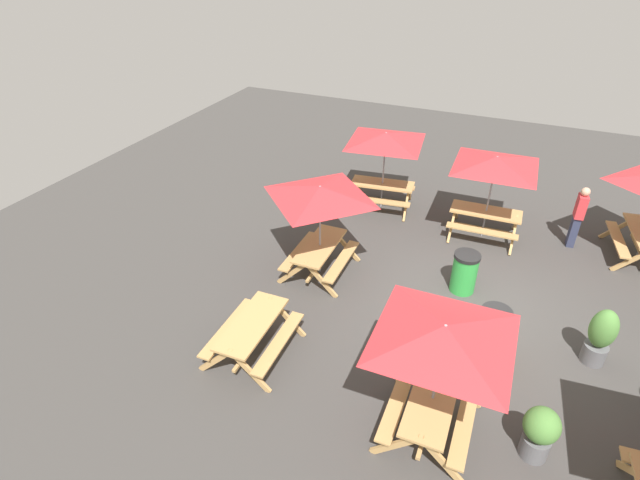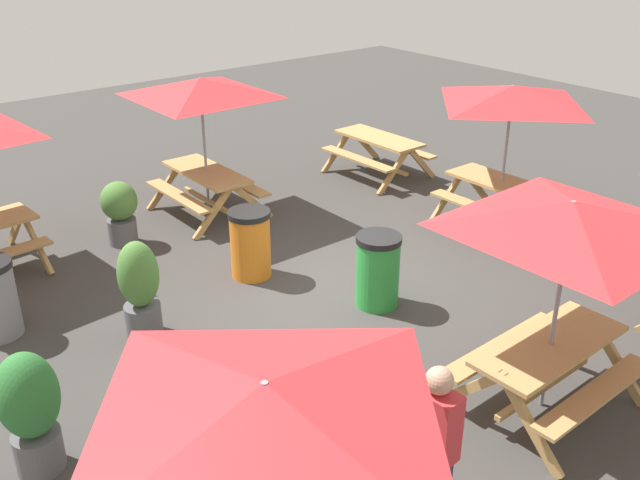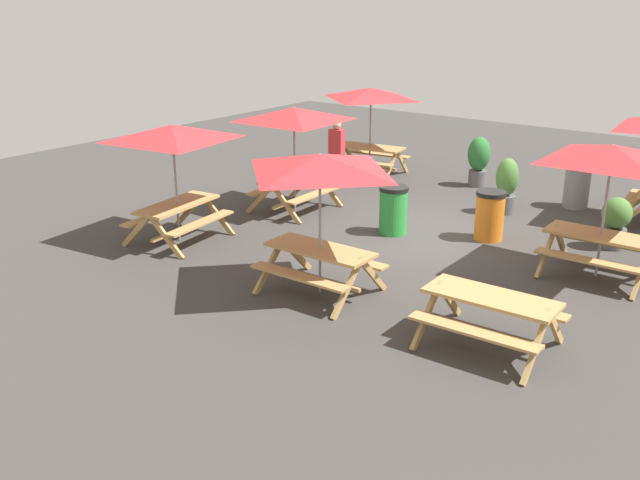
{
  "view_description": "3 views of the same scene",
  "coord_description": "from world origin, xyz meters",
  "px_view_note": "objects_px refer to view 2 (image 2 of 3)",
  "views": [
    {
      "loc": [
        0.42,
        -9.06,
        7.16
      ],
      "look_at": [
        -3.49,
        -0.05,
        0.9
      ],
      "focal_mm": 28.0,
      "sensor_mm": 36.0,
      "label": 1
    },
    {
      "loc": [
        5.44,
        6.48,
        4.74
      ],
      "look_at": [
        0.34,
        0.09,
        0.9
      ],
      "focal_mm": 40.0,
      "sensor_mm": 36.0,
      "label": 2
    },
    {
      "loc": [
        -12.04,
        -6.54,
        4.65
      ],
      "look_at": [
        -3.49,
        -0.05,
        0.9
      ],
      "focal_mm": 40.0,
      "sensor_mm": 36.0,
      "label": 3
    }
  ],
  "objects_px": {
    "picnic_table_2": "(201,98)",
    "trash_bin_orange": "(250,243)",
    "picnic_table_5": "(266,426)",
    "picnic_table_4": "(379,147)",
    "trash_bin_green": "(378,270)",
    "potted_plant_1": "(30,408)",
    "picnic_table_3": "(569,232)",
    "person_standing": "(433,452)",
    "picnic_table_0": "(511,106)",
    "potted_plant_2": "(120,210)",
    "potted_plant_0": "(140,287)"
  },
  "relations": [
    {
      "from": "picnic_table_3",
      "to": "trash_bin_green",
      "type": "height_order",
      "value": "picnic_table_3"
    },
    {
      "from": "potted_plant_1",
      "to": "person_standing",
      "type": "height_order",
      "value": "person_standing"
    },
    {
      "from": "trash_bin_green",
      "to": "person_standing",
      "type": "relative_size",
      "value": 0.59
    },
    {
      "from": "trash_bin_green",
      "to": "picnic_table_4",
      "type": "bearing_deg",
      "value": -133.0
    },
    {
      "from": "picnic_table_0",
      "to": "picnic_table_4",
      "type": "height_order",
      "value": "picnic_table_0"
    },
    {
      "from": "picnic_table_2",
      "to": "picnic_table_3",
      "type": "distance_m",
      "value": 6.64
    },
    {
      "from": "potted_plant_2",
      "to": "trash_bin_green",
      "type": "bearing_deg",
      "value": 115.09
    },
    {
      "from": "trash_bin_orange",
      "to": "person_standing",
      "type": "distance_m",
      "value": 4.99
    },
    {
      "from": "picnic_table_0",
      "to": "picnic_table_2",
      "type": "height_order",
      "value": "same"
    },
    {
      "from": "picnic_table_0",
      "to": "picnic_table_3",
      "type": "relative_size",
      "value": 0.83
    },
    {
      "from": "trash_bin_green",
      "to": "potted_plant_1",
      "type": "height_order",
      "value": "potted_plant_1"
    },
    {
      "from": "potted_plant_2",
      "to": "potted_plant_0",
      "type": "bearing_deg",
      "value": 70.6
    },
    {
      "from": "picnic_table_0",
      "to": "potted_plant_1",
      "type": "height_order",
      "value": "picnic_table_0"
    },
    {
      "from": "picnic_table_4",
      "to": "potted_plant_0",
      "type": "xyz_separation_m",
      "value": [
        6.09,
        2.4,
        0.08
      ]
    },
    {
      "from": "potted_plant_0",
      "to": "potted_plant_1",
      "type": "bearing_deg",
      "value": 40.32
    },
    {
      "from": "trash_bin_orange",
      "to": "picnic_table_0",
      "type": "bearing_deg",
      "value": 165.52
    },
    {
      "from": "picnic_table_0",
      "to": "person_standing",
      "type": "height_order",
      "value": "picnic_table_0"
    },
    {
      "from": "potted_plant_2",
      "to": "picnic_table_0",
      "type": "bearing_deg",
      "value": 147.88
    },
    {
      "from": "potted_plant_2",
      "to": "person_standing",
      "type": "distance_m",
      "value": 6.91
    },
    {
      "from": "picnic_table_3",
      "to": "trash_bin_orange",
      "type": "height_order",
      "value": "picnic_table_3"
    },
    {
      "from": "picnic_table_3",
      "to": "picnic_table_2",
      "type": "bearing_deg",
      "value": -90.87
    },
    {
      "from": "trash_bin_green",
      "to": "picnic_table_5",
      "type": "bearing_deg",
      "value": 39.0
    },
    {
      "from": "picnic_table_3",
      "to": "picnic_table_5",
      "type": "relative_size",
      "value": 1.21
    },
    {
      "from": "picnic_table_3",
      "to": "potted_plant_1",
      "type": "xyz_separation_m",
      "value": [
        4.41,
        -2.34,
        -1.31
      ]
    },
    {
      "from": "picnic_table_5",
      "to": "picnic_table_4",
      "type": "bearing_deg",
      "value": 125.54
    },
    {
      "from": "picnic_table_4",
      "to": "picnic_table_5",
      "type": "relative_size",
      "value": 0.78
    },
    {
      "from": "picnic_table_2",
      "to": "potted_plant_2",
      "type": "distance_m",
      "value": 2.19
    },
    {
      "from": "picnic_table_4",
      "to": "trash_bin_green",
      "type": "distance_m",
      "value": 4.97
    },
    {
      "from": "picnic_table_2",
      "to": "trash_bin_orange",
      "type": "height_order",
      "value": "picnic_table_2"
    },
    {
      "from": "trash_bin_orange",
      "to": "potted_plant_2",
      "type": "height_order",
      "value": "potted_plant_2"
    },
    {
      "from": "trash_bin_orange",
      "to": "potted_plant_0",
      "type": "distance_m",
      "value": 1.94
    },
    {
      "from": "picnic_table_5",
      "to": "potted_plant_2",
      "type": "distance_m",
      "value": 7.37
    },
    {
      "from": "potted_plant_0",
      "to": "trash_bin_orange",
      "type": "bearing_deg",
      "value": -166.0
    },
    {
      "from": "picnic_table_0",
      "to": "potted_plant_2",
      "type": "relative_size",
      "value": 2.33
    },
    {
      "from": "trash_bin_orange",
      "to": "trash_bin_green",
      "type": "bearing_deg",
      "value": 116.02
    },
    {
      "from": "picnic_table_0",
      "to": "trash_bin_green",
      "type": "relative_size",
      "value": 2.38
    },
    {
      "from": "potted_plant_1",
      "to": "potted_plant_2",
      "type": "relative_size",
      "value": 1.25
    },
    {
      "from": "person_standing",
      "to": "trash_bin_green",
      "type": "bearing_deg",
      "value": -41.93
    },
    {
      "from": "trash_bin_green",
      "to": "trash_bin_orange",
      "type": "relative_size",
      "value": 1.0
    },
    {
      "from": "picnic_table_4",
      "to": "potted_plant_1",
      "type": "distance_m",
      "value": 8.79
    },
    {
      "from": "picnic_table_2",
      "to": "trash_bin_green",
      "type": "relative_size",
      "value": 2.89
    },
    {
      "from": "trash_bin_green",
      "to": "person_standing",
      "type": "height_order",
      "value": "person_standing"
    },
    {
      "from": "potted_plant_1",
      "to": "potted_plant_0",
      "type": "bearing_deg",
      "value": -139.68
    },
    {
      "from": "trash_bin_orange",
      "to": "potted_plant_1",
      "type": "xyz_separation_m",
      "value": [
        3.65,
        1.98,
        0.19
      ]
    },
    {
      "from": "potted_plant_2",
      "to": "potted_plant_1",
      "type": "bearing_deg",
      "value": 56.7
    },
    {
      "from": "potted_plant_1",
      "to": "picnic_table_4",
      "type": "bearing_deg",
      "value": -153.58
    },
    {
      "from": "person_standing",
      "to": "picnic_table_0",
      "type": "bearing_deg",
      "value": -61.73
    },
    {
      "from": "picnic_table_3",
      "to": "trash_bin_green",
      "type": "relative_size",
      "value": 2.89
    },
    {
      "from": "picnic_table_0",
      "to": "picnic_table_3",
      "type": "xyz_separation_m",
      "value": [
        3.36,
        3.26,
        0.0
      ]
    },
    {
      "from": "picnic_table_2",
      "to": "potted_plant_0",
      "type": "xyz_separation_m",
      "value": [
        2.55,
        2.79,
        -1.34
      ]
    }
  ]
}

